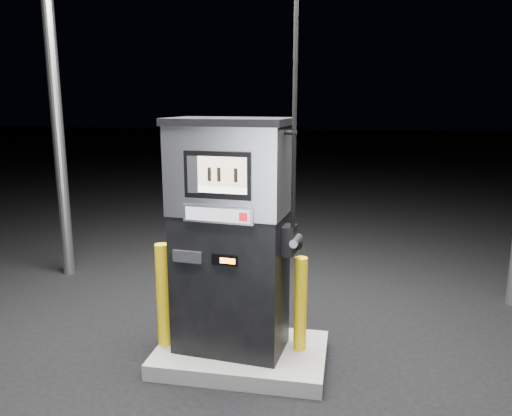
# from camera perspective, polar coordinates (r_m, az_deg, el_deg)

# --- Properties ---
(ground) EXTENTS (80.00, 80.00, 0.00)m
(ground) POSITION_cam_1_polar(r_m,az_deg,el_deg) (5.02, -1.68, -17.14)
(ground) COLOR black
(ground) RESTS_ON ground
(pump_island) EXTENTS (1.60, 1.00, 0.15)m
(pump_island) POSITION_cam_1_polar(r_m,az_deg,el_deg) (4.99, -1.69, -16.39)
(pump_island) COLOR slate
(pump_island) RESTS_ON ground
(fuel_dispenser) EXTENTS (1.22, 0.74, 4.48)m
(fuel_dispenser) POSITION_cam_1_polar(r_m,az_deg,el_deg) (4.56, -2.93, -3.08)
(fuel_dispenser) COLOR black
(fuel_dispenser) RESTS_ON pump_island
(bollard_left) EXTENTS (0.15, 0.15, 1.00)m
(bollard_left) POSITION_cam_1_polar(r_m,az_deg,el_deg) (4.89, -10.52, -9.75)
(bollard_left) COLOR yellow
(bollard_left) RESTS_ON pump_island
(bollard_right) EXTENTS (0.15, 0.15, 0.91)m
(bollard_right) POSITION_cam_1_polar(r_m,az_deg,el_deg) (4.75, 5.10, -10.88)
(bollard_right) COLOR yellow
(bollard_right) RESTS_ON pump_island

